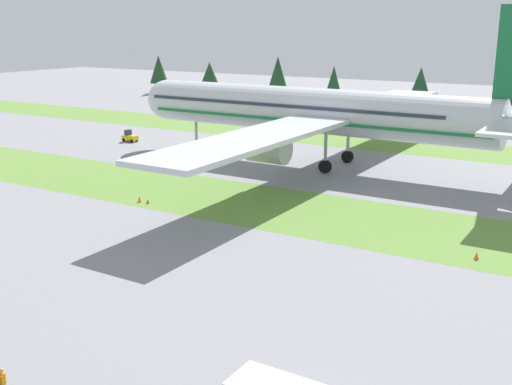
{
  "coord_description": "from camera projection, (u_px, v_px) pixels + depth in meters",
  "views": [
    {
      "loc": [
        21.86,
        -12.95,
        18.71
      ],
      "look_at": [
        -5.88,
        33.95,
        4.0
      ],
      "focal_mm": 43.41,
      "sensor_mm": 36.0,
      "label": 1
    }
  ],
  "objects": [
    {
      "name": "taxiway_marker_3",
      "position": [
        477.0,
        256.0,
        51.17
      ],
      "size": [
        0.44,
        0.44,
        0.64
      ],
      "primitive_type": "cone",
      "color": "orange",
      "rests_on": "ground"
    },
    {
      "name": "taxiway_marker_2",
      "position": [
        140.0,
        199.0,
        67.74
      ],
      "size": [
        0.44,
        0.44,
        0.68
      ],
      "primitive_type": "cone",
      "color": "orange",
      "rests_on": "ground"
    },
    {
      "name": "grass_strip_far",
      "position": [
        453.0,
        150.0,
        96.7
      ],
      "size": [
        320.0,
        15.0,
        0.01
      ],
      "primitive_type": "cube",
      "color": "olive",
      "rests_on": "ground"
    },
    {
      "name": "ground_crew_loader",
      "position": [
        3.0,
        382.0,
        31.89
      ],
      "size": [
        0.44,
        0.4,
        1.74
      ],
      "rotation": [
        0.0,
        0.0,
        2.42
      ],
      "color": "black",
      "rests_on": "ground"
    },
    {
      "name": "grass_strip_near",
      "position": [
        351.0,
        219.0,
        61.81
      ],
      "size": [
        320.0,
        15.0,
        0.01
      ],
      "primitive_type": "cube",
      "color": "olive",
      "rests_on": "ground"
    },
    {
      "name": "taxiway_marker_1",
      "position": [
        148.0,
        201.0,
        67.28
      ],
      "size": [
        0.44,
        0.44,
        0.52
      ],
      "primitive_type": "cone",
      "color": "orange",
      "rests_on": "ground"
    },
    {
      "name": "airliner",
      "position": [
        323.0,
        111.0,
        83.58
      ],
      "size": [
        60.17,
        73.82,
        21.06
      ],
      "rotation": [
        0.0,
        0.0,
        1.56
      ],
      "color": "silver",
      "rests_on": "ground"
    },
    {
      "name": "distant_tree_line",
      "position": [
        493.0,
        86.0,
        130.09
      ],
      "size": [
        189.95,
        9.06,
        11.36
      ],
      "color": "#4C3823",
      "rests_on": "ground"
    },
    {
      "name": "pushback_tractor",
      "position": [
        130.0,
        137.0,
        103.15
      ],
      "size": [
        2.62,
        1.34,
        1.97
      ],
      "rotation": [
        0.0,
        0.0,
        4.7
      ],
      "color": "yellow",
      "rests_on": "ground"
    }
  ]
}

